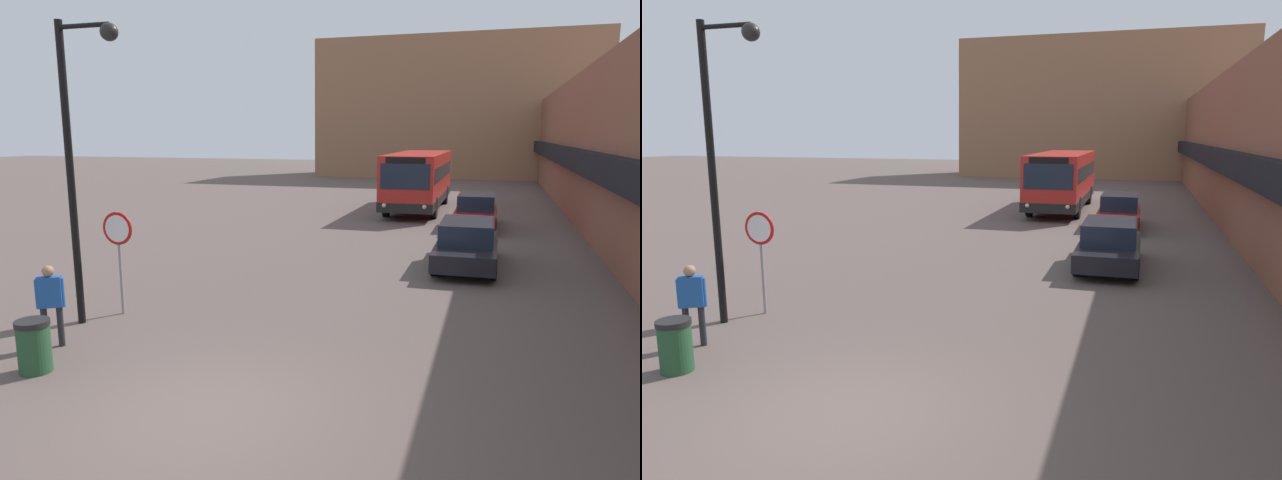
% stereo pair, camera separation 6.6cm
% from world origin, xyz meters
% --- Properties ---
extents(ground_plane, '(160.00, 160.00, 0.00)m').
position_xyz_m(ground_plane, '(0.00, 0.00, 0.00)').
color(ground_plane, brown).
extents(building_row_right, '(5.50, 60.00, 7.01)m').
position_xyz_m(building_row_right, '(9.97, 24.00, 3.50)').
color(building_row_right, brown).
rests_on(building_row_right, ground_plane).
extents(building_backdrop_far, '(26.00, 8.00, 12.92)m').
position_xyz_m(building_backdrop_far, '(0.00, 50.33, 6.46)').
color(building_backdrop_far, '#996B4C').
rests_on(building_backdrop_far, ground_plane).
extents(city_bus, '(2.67, 10.25, 3.11)m').
position_xyz_m(city_bus, '(-0.07, 24.38, 1.70)').
color(city_bus, red).
rests_on(city_bus, ground_plane).
extents(parked_car_front, '(1.87, 4.80, 1.45)m').
position_xyz_m(parked_car_front, '(3.20, 11.12, 0.73)').
color(parked_car_front, black).
rests_on(parked_car_front, ground_plane).
extents(parked_car_back, '(1.80, 4.88, 1.51)m').
position_xyz_m(parked_car_back, '(3.20, 19.07, 0.76)').
color(parked_car_back, maroon).
rests_on(parked_car_back, ground_plane).
extents(stop_sign, '(0.76, 0.08, 2.41)m').
position_xyz_m(stop_sign, '(-4.25, 3.75, 1.75)').
color(stop_sign, gray).
rests_on(stop_sign, ground_plane).
extents(street_lamp, '(1.46, 0.36, 6.44)m').
position_xyz_m(street_lamp, '(-4.44, 2.93, 3.99)').
color(street_lamp, black).
rests_on(street_lamp, ground_plane).
extents(pedestrian, '(0.48, 0.41, 1.65)m').
position_xyz_m(pedestrian, '(-4.26, 1.57, 0.99)').
color(pedestrian, '#232328').
rests_on(pedestrian, ground_plane).
extents(trash_bin, '(0.59, 0.59, 0.95)m').
position_xyz_m(trash_bin, '(-3.68, 0.47, 0.48)').
color(trash_bin, '#234C2D').
rests_on(trash_bin, ground_plane).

